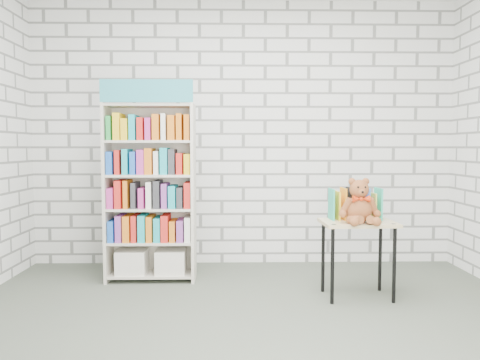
{
  "coord_description": "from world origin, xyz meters",
  "views": [
    {
      "loc": [
        -0.14,
        -3.03,
        1.26
      ],
      "look_at": [
        -0.06,
        0.95,
        0.98
      ],
      "focal_mm": 35.0,
      "sensor_mm": 36.0,
      "label": 1
    }
  ],
  "objects": [
    {
      "name": "ground",
      "position": [
        0.0,
        0.0,
        0.0
      ],
      "size": [
        4.5,
        4.5,
        0.0
      ],
      "primitive_type": "plane",
      "color": "#464D41",
      "rests_on": "ground"
    },
    {
      "name": "display_table",
      "position": [
        0.92,
        0.8,
        0.55
      ],
      "size": [
        0.61,
        0.43,
        0.64
      ],
      "color": "tan",
      "rests_on": "ground"
    },
    {
      "name": "teddy_bear",
      "position": [
        0.91,
        0.7,
        0.79
      ],
      "size": [
        0.34,
        0.31,
        0.37
      ],
      "color": "brown",
      "rests_on": "display_table"
    },
    {
      "name": "bookshelf",
      "position": [
        -0.89,
        1.36,
        0.85
      ],
      "size": [
        0.83,
        0.32,
        1.86
      ],
      "color": "beige",
      "rests_on": "ground"
    },
    {
      "name": "room_shell",
      "position": [
        0.0,
        0.0,
        1.78
      ],
      "size": [
        4.52,
        4.02,
        2.81
      ],
      "color": "silver",
      "rests_on": "ground"
    },
    {
      "name": "table_books",
      "position": [
        0.92,
        0.89,
        0.77
      ],
      "size": [
        0.42,
        0.2,
        0.25
      ],
      "color": "#28AF8F",
      "rests_on": "display_table"
    }
  ]
}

